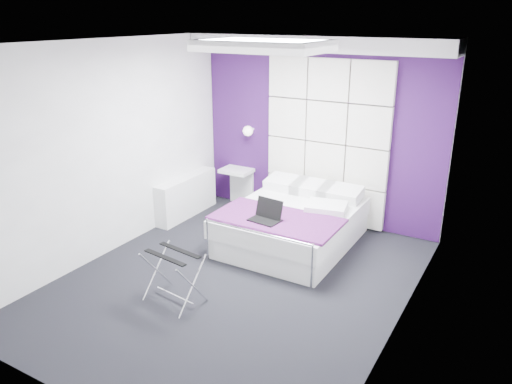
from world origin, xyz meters
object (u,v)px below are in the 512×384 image
at_px(radiator, 186,196).
at_px(bed, 293,224).
at_px(nightstand, 237,171).
at_px(wall_lamp, 249,130).
at_px(laptop, 267,215).
at_px(luggage_rack, 174,277).

height_order(radiator, bed, bed).
bearing_deg(nightstand, wall_lamp, 11.17).
distance_m(bed, laptop, 0.64).
xyz_separation_m(bed, nightstand, (-1.36, 0.81, 0.30)).
relative_size(radiator, laptop, 3.33).
distance_m(wall_lamp, luggage_rack, 2.97).
bearing_deg(radiator, luggage_rack, -55.53).
bearing_deg(luggage_rack, radiator, 132.27).
bearing_deg(wall_lamp, luggage_rack, -75.40).
relative_size(wall_lamp, bed, 0.08).
height_order(radiator, luggage_rack, radiator).
height_order(bed, luggage_rack, bed).
bearing_deg(bed, laptop, -98.25).
bearing_deg(luggage_rack, bed, 84.27).
bearing_deg(laptop, nightstand, 139.30).
relative_size(bed, nightstand, 3.95).
distance_m(radiator, laptop, 1.86).
xyz_separation_m(wall_lamp, luggage_rack, (0.71, -2.73, -0.94)).
bearing_deg(wall_lamp, bed, -36.24).
distance_m(wall_lamp, radiator, 1.35).
bearing_deg(wall_lamp, nightstand, -168.83).
xyz_separation_m(bed, luggage_rack, (-0.45, -1.88, 0.00)).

